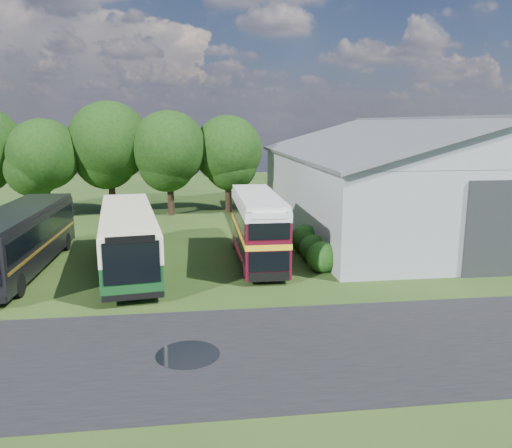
{
  "coord_description": "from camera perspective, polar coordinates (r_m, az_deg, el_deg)",
  "views": [
    {
      "loc": [
        -1.23,
        -18.99,
        7.82
      ],
      "look_at": [
        2.29,
        8.0,
        2.26
      ],
      "focal_mm": 35.0,
      "sensor_mm": 36.0,
      "label": 1
    }
  ],
  "objects": [
    {
      "name": "ground",
      "position": [
        20.57,
        -3.51,
        -10.81
      ],
      "size": [
        120.0,
        120.0,
        0.0
      ],
      "primitive_type": "plane",
      "color": "#1A3611",
      "rests_on": "ground"
    },
    {
      "name": "asphalt_road",
      "position": [
        18.29,
        6.87,
        -13.84
      ],
      "size": [
        60.0,
        8.0,
        0.02
      ],
      "primitive_type": "cube",
      "color": "black",
      "rests_on": "ground"
    },
    {
      "name": "puddle",
      "position": [
        17.8,
        -7.8,
        -14.62
      ],
      "size": [
        2.2,
        2.2,
        0.01
      ],
      "primitive_type": "cylinder",
      "color": "black",
      "rests_on": "ground"
    },
    {
      "name": "storage_shed",
      "position": [
        38.73,
        17.46,
        5.61
      ],
      "size": [
        18.8,
        24.8,
        8.15
      ],
      "color": "gray",
      "rests_on": "ground"
    },
    {
      "name": "tree_left_b",
      "position": [
        44.16,
        -23.08,
        7.3
      ],
      "size": [
        5.78,
        5.78,
        8.16
      ],
      "color": "black",
      "rests_on": "ground"
    },
    {
      "name": "tree_mid",
      "position": [
        44.34,
        -16.42,
        8.97
      ],
      "size": [
        6.8,
        6.8,
        9.6
      ],
      "color": "black",
      "rests_on": "ground"
    },
    {
      "name": "tree_right_a",
      "position": [
        42.88,
        -9.91,
        8.53
      ],
      "size": [
        6.26,
        6.26,
        8.83
      ],
      "color": "black",
      "rests_on": "ground"
    },
    {
      "name": "tree_right_b",
      "position": [
        43.77,
        -3.23,
        8.41
      ],
      "size": [
        5.98,
        5.98,
        8.45
      ],
      "color": "black",
      "rests_on": "ground"
    },
    {
      "name": "shrub_front",
      "position": [
        27.06,
        7.54,
        -5.35
      ],
      "size": [
        1.7,
        1.7,
        1.7
      ],
      "primitive_type": "sphere",
      "color": "#194714",
      "rests_on": "ground"
    },
    {
      "name": "shrub_mid",
      "position": [
        28.92,
        6.53,
        -4.21
      ],
      "size": [
        1.6,
        1.6,
        1.6
      ],
      "primitive_type": "sphere",
      "color": "#194714",
      "rests_on": "ground"
    },
    {
      "name": "shrub_back",
      "position": [
        30.79,
        5.64,
        -3.22
      ],
      "size": [
        1.8,
        1.8,
        1.8
      ],
      "primitive_type": "sphere",
      "color": "#194714",
      "rests_on": "ground"
    },
    {
      "name": "bus_green_single",
      "position": [
        27.59,
        -14.39,
        -1.52
      ],
      "size": [
        4.41,
        12.2,
        3.29
      ],
      "rotation": [
        0.0,
        0.0,
        0.14
      ],
      "color": "black",
      "rests_on": "ground"
    },
    {
      "name": "bus_maroon_double",
      "position": [
        28.16,
        0.19,
        -0.5
      ],
      "size": [
        2.42,
        9.08,
        3.89
      ],
      "rotation": [
        0.0,
        0.0,
        -0.01
      ],
      "color": "black",
      "rests_on": "ground"
    },
    {
      "name": "bus_dark_single",
      "position": [
        29.22,
        -25.39,
        -1.51
      ],
      "size": [
        2.96,
        12.16,
        3.34
      ],
      "rotation": [
        0.0,
        0.0,
        -0.01
      ],
      "color": "black",
      "rests_on": "ground"
    }
  ]
}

